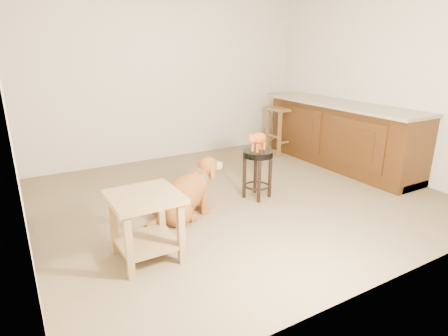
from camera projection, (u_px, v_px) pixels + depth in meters
floor at (239, 196)px, 4.48m from camera, size 4.50×4.00×0.01m
room_shell at (241, 50)px, 3.95m from camera, size 4.54×4.04×2.62m
cabinet_run at (340, 137)px, 5.51m from camera, size 0.70×2.56×0.94m
padded_stool at (258, 165)px, 4.33m from camera, size 0.37×0.37×0.57m
wood_stool at (282, 130)px, 6.15m from camera, size 0.43×0.43×0.77m
side_table at (146, 217)px, 3.07m from camera, size 0.57×0.57×0.58m
golden_retriever at (184, 196)px, 3.87m from camera, size 0.99×0.55×0.64m
tabby_kitten at (258, 139)px, 4.23m from camera, size 0.37×0.25×0.26m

